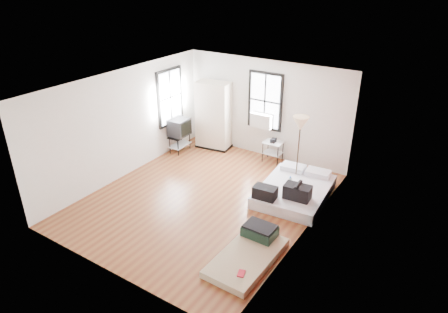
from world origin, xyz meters
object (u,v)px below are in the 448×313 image
Objects in this scene: mattress_bare at (250,251)px; tv_stand at (179,128)px; wardrobe at (214,116)px; side_table at (273,146)px; floor_lamp at (300,127)px; mattress_main at (294,190)px.

tv_stand is (-4.15, 3.07, 0.62)m from mattress_bare.
tv_stand is (-0.68, -0.81, -0.28)m from wardrobe.
side_table is at bearing 15.23° from tv_stand.
wardrobe is 1.09m from tv_stand.
side_table is 0.38× the size of floor_lamp.
floor_lamp is at bearing 98.63° from mattress_bare.
wardrobe is (-3.47, 3.88, 0.90)m from mattress_bare.
mattress_bare is at bearing -90.34° from mattress_main.
tv_stand is (-2.65, -0.88, 0.26)m from side_table.
tv_stand reaches higher than mattress_main.
mattress_main is 1.08× the size of wardrobe.
floor_lamp is (1.08, -0.84, 1.09)m from side_table.
wardrobe is at bearing 132.82° from mattress_bare.
side_table is at bearing 126.94° from mattress_main.
wardrobe reaches higher than tv_stand.
wardrobe is (-3.28, 1.41, 0.83)m from mattress_main.
side_table reaches higher than mattress_main.
mattress_main is 4.04m from tv_stand.
mattress_bare is 5.20m from tv_stand.
mattress_main is at bearing -11.73° from tv_stand.
floor_lamp is at bearing -37.71° from side_table.
wardrobe reaches higher than floor_lamp.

